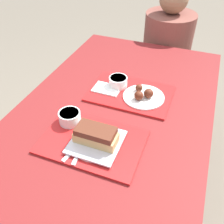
# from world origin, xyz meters

# --- Properties ---
(ground_plane) EXTENTS (12.00, 12.00, 0.00)m
(ground_plane) POSITION_xyz_m (0.00, 0.00, 0.00)
(ground_plane) COLOR #706656
(picnic_table) EXTENTS (0.95, 1.73, 0.76)m
(picnic_table) POSITION_xyz_m (0.00, 0.00, 0.67)
(picnic_table) COLOR maroon
(picnic_table) RESTS_ON ground_plane
(picnic_bench_far) EXTENTS (0.91, 0.28, 0.45)m
(picnic_bench_far) POSITION_xyz_m (0.00, 1.09, 0.39)
(picnic_bench_far) COLOR maroon
(picnic_bench_far) RESTS_ON ground_plane
(tray_near) EXTENTS (0.44, 0.30, 0.01)m
(tray_near) POSITION_xyz_m (-0.01, -0.19, 0.77)
(tray_near) COLOR red
(tray_near) RESTS_ON picnic_table
(tray_far) EXTENTS (0.44, 0.30, 0.01)m
(tray_far) POSITION_xyz_m (0.04, 0.21, 0.77)
(tray_far) COLOR red
(tray_far) RESTS_ON picnic_table
(bowl_coleslaw_near) EXTENTS (0.10, 0.10, 0.06)m
(bowl_coleslaw_near) POSITION_xyz_m (-0.15, -0.11, 0.80)
(bowl_coleslaw_near) COLOR white
(bowl_coleslaw_near) RESTS_ON tray_near
(brisket_sandwich_plate) EXTENTS (0.21, 0.21, 0.09)m
(brisket_sandwich_plate) POSITION_xyz_m (0.02, -0.20, 0.81)
(brisket_sandwich_plate) COLOR white
(brisket_sandwich_plate) RESTS_ON tray_near
(plastic_fork_near) EXTENTS (0.05, 0.17, 0.00)m
(plastic_fork_near) POSITION_xyz_m (-0.05, -0.25, 0.77)
(plastic_fork_near) COLOR white
(plastic_fork_near) RESTS_ON tray_near
(plastic_knife_near) EXTENTS (0.03, 0.17, 0.00)m
(plastic_knife_near) POSITION_xyz_m (-0.03, -0.25, 0.77)
(plastic_knife_near) COLOR white
(plastic_knife_near) RESTS_ON tray_near
(condiment_packet) EXTENTS (0.04, 0.03, 0.01)m
(condiment_packet) POSITION_xyz_m (-0.02, -0.12, 0.77)
(condiment_packet) COLOR #A59E93
(condiment_packet) RESTS_ON tray_near
(bowl_coleslaw_far) EXTENTS (0.10, 0.10, 0.06)m
(bowl_coleslaw_far) POSITION_xyz_m (-0.04, 0.24, 0.80)
(bowl_coleslaw_far) COLOR white
(bowl_coleslaw_far) RESTS_ON tray_far
(wings_plate_far) EXTENTS (0.22, 0.22, 0.06)m
(wings_plate_far) POSITION_xyz_m (0.11, 0.19, 0.79)
(wings_plate_far) COLOR white
(wings_plate_far) RESTS_ON tray_far
(napkin_far) EXTENTS (0.15, 0.10, 0.01)m
(napkin_far) POSITION_xyz_m (-0.09, 0.19, 0.78)
(napkin_far) COLOR white
(napkin_far) RESTS_ON tray_far
(person_seated_across) EXTENTS (0.39, 0.39, 0.67)m
(person_seated_across) POSITION_xyz_m (0.07, 1.09, 0.73)
(person_seated_across) COLOR brown
(person_seated_across) RESTS_ON picnic_bench_far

